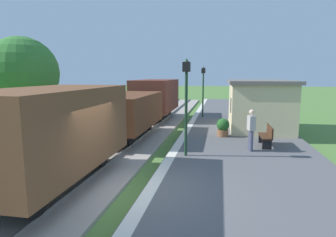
{
  "coord_description": "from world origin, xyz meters",
  "views": [
    {
      "loc": [
        2.21,
        -7.28,
        3.35
      ],
      "look_at": [
        -0.01,
        4.86,
        1.46
      ],
      "focal_mm": 30.77,
      "sensor_mm": 36.0,
      "label": 1
    }
  ],
  "objects": [
    {
      "name": "rail_near",
      "position": [
        -1.68,
        0.0,
        0.19
      ],
      "size": [
        0.07,
        60.0,
        0.14
      ],
      "primitive_type": "cube",
      "color": "slate",
      "rests_on": "track_ballast"
    },
    {
      "name": "platform_slab",
      "position": [
        3.2,
        0.0,
        0.12
      ],
      "size": [
        6.0,
        60.0,
        0.25
      ],
      "primitive_type": "cube",
      "color": "#565659",
      "rests_on": "ground"
    },
    {
      "name": "rail_far",
      "position": [
        -3.12,
        0.0,
        0.19
      ],
      "size": [
        0.07,
        60.0,
        0.14
      ],
      "primitive_type": "cube",
      "color": "slate",
      "rests_on": "track_ballast"
    },
    {
      "name": "potted_planter",
      "position": [
        2.38,
        7.28,
        0.72
      ],
      "size": [
        0.64,
        0.64,
        0.92
      ],
      "color": "brown",
      "rests_on": "platform_slab"
    },
    {
      "name": "station_hut",
      "position": [
        4.4,
        10.1,
        1.65
      ],
      "size": [
        3.5,
        5.8,
        2.78
      ],
      "color": "beige",
      "rests_on": "platform_slab"
    },
    {
      "name": "track_ballast",
      "position": [
        -2.4,
        0.0,
        0.06
      ],
      "size": [
        3.8,
        60.0,
        0.12
      ],
      "primitive_type": "cube",
      "color": "#9E9389",
      "rests_on": "ground"
    },
    {
      "name": "freight_train",
      "position": [
        -2.4,
        6.45,
        1.6
      ],
      "size": [
        2.5,
        19.4,
        2.72
      ],
      "color": "brown",
      "rests_on": "rail_near"
    },
    {
      "name": "platform_edge_stripe",
      "position": [
        0.4,
        0.0,
        0.25
      ],
      "size": [
        0.36,
        60.0,
        0.01
      ],
      "primitive_type": "cube",
      "color": "silver",
      "rests_on": "platform_slab"
    },
    {
      "name": "bench_near_hut",
      "position": [
        4.25,
        5.55,
        0.72
      ],
      "size": [
        0.42,
        1.5,
        0.91
      ],
      "color": "#422819",
      "rests_on": "platform_slab"
    },
    {
      "name": "tree_trackside_far",
      "position": [
        -8.86,
        7.41,
        3.45
      ],
      "size": [
        4.04,
        4.04,
        5.47
      ],
      "color": "#4C3823",
      "rests_on": "ground"
    },
    {
      "name": "lamp_post_far",
      "position": [
        0.95,
        13.98,
        2.8
      ],
      "size": [
        0.28,
        0.28,
        3.7
      ],
      "color": "#193823",
      "rests_on": "platform_slab"
    },
    {
      "name": "ground_plane",
      "position": [
        0.0,
        0.0,
        0.0
      ],
      "size": [
        160.0,
        160.0,
        0.0
      ],
      "primitive_type": "plane",
      "color": "#517A38"
    },
    {
      "name": "person_waiting",
      "position": [
        3.47,
        4.62,
        1.18
      ],
      "size": [
        0.32,
        0.43,
        1.71
      ],
      "rotation": [
        0.0,
        0.0,
        3.38
      ],
      "color": "#474C66",
      "rests_on": "platform_slab"
    },
    {
      "name": "bench_down_platform",
      "position": [
        4.25,
        14.34,
        0.72
      ],
      "size": [
        0.42,
        1.5,
        0.91
      ],
      "color": "#422819",
      "rests_on": "platform_slab"
    },
    {
      "name": "lamp_post_near",
      "position": [
        0.95,
        3.46,
        2.8
      ],
      "size": [
        0.28,
        0.28,
        3.7
      ],
      "color": "#193823",
      "rests_on": "platform_slab"
    }
  ]
}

